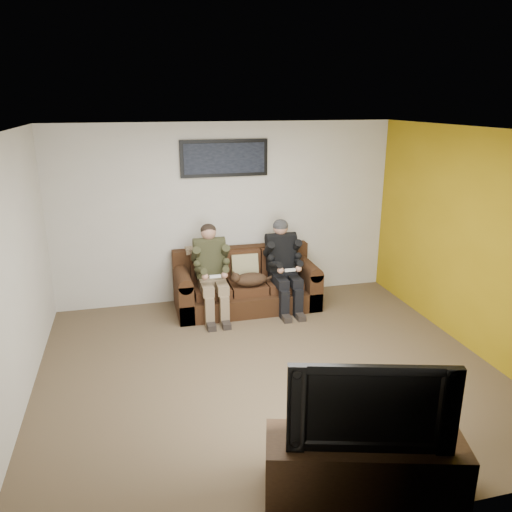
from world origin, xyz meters
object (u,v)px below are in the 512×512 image
object	(u,v)px
television	(369,400)
person_right	(283,261)
framed_poster	(224,158)
cat	(249,279)
tv_stand	(364,466)
sofa	(245,285)
person_left	(211,267)

from	to	relation	value
television	person_right	bearing A→B (deg)	98.70
person_right	television	distance (m)	3.64
television	framed_poster	bearing A→B (deg)	109.55
cat	television	bearing A→B (deg)	-89.23
person_right	television	world-z (taller)	person_right
person_right	television	xyz separation A→B (m)	(-0.48, -3.60, 0.11)
person_right	tv_stand	size ratio (longest dim) A/B	0.85
sofa	person_left	bearing A→B (deg)	-162.03
cat	framed_poster	xyz separation A→B (m)	(-0.19, 0.66, 1.60)
tv_stand	television	world-z (taller)	television
person_left	television	xyz separation A→B (m)	(0.56, -3.60, 0.11)
sofa	person_right	size ratio (longest dim) A/B	1.59
person_right	tv_stand	distance (m)	3.67
person_left	tv_stand	size ratio (longest dim) A/B	0.85
framed_poster	television	size ratio (longest dim) A/B	1.04
person_right	sofa	bearing A→B (deg)	162.07
sofa	person_right	distance (m)	0.67
person_left	television	world-z (taller)	person_left
person_left	tv_stand	distance (m)	3.68
sofa	television	world-z (taller)	television
person_left	cat	size ratio (longest dim) A/B	1.91
person_left	cat	distance (m)	0.56
framed_poster	person_left	bearing A→B (deg)	-119.52
framed_poster	cat	bearing A→B (deg)	-73.65
person_left	television	distance (m)	3.65
cat	framed_poster	distance (m)	1.74
sofa	television	distance (m)	3.81
framed_poster	tv_stand	bearing A→B (deg)	-86.68
cat	television	size ratio (longest dim) A/B	0.55
person_left	cat	world-z (taller)	person_left
sofa	person_left	distance (m)	0.67
cat	tv_stand	distance (m)	3.51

